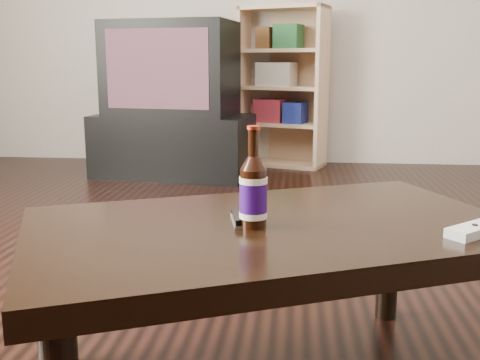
# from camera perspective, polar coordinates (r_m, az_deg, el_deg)

# --- Properties ---
(floor) EXTENTS (5.00, 6.00, 0.01)m
(floor) POSITION_cam_1_polar(r_m,az_deg,el_deg) (1.73, -5.13, -15.51)
(floor) COLOR black
(floor) RESTS_ON ground
(tv_stand) EXTENTS (1.14, 0.69, 0.43)m
(tv_stand) POSITION_cam_1_polar(r_m,az_deg,el_deg) (3.99, -6.78, 3.49)
(tv_stand) COLOR black
(tv_stand) RESTS_ON floor
(tv) EXTENTS (0.91, 0.65, 0.63)m
(tv) POSITION_cam_1_polar(r_m,az_deg,el_deg) (3.95, -6.98, 11.16)
(tv) COLOR black
(tv) RESTS_ON tv_stand
(bookshelf) EXTENTS (0.71, 0.48, 1.20)m
(bookshelf) POSITION_cam_1_polar(r_m,az_deg,el_deg) (4.37, 4.39, 9.65)
(bookshelf) COLOR tan
(bookshelf) RESTS_ON floor
(coffee_table) EXTENTS (1.29, 1.04, 0.42)m
(coffee_table) POSITION_cam_1_polar(r_m,az_deg,el_deg) (1.34, 3.24, -6.66)
(coffee_table) COLOR black
(coffee_table) RESTS_ON floor
(beer_bottle) EXTENTS (0.07, 0.07, 0.23)m
(beer_bottle) POSITION_cam_1_polar(r_m,az_deg,el_deg) (1.26, 1.35, -1.27)
(beer_bottle) COLOR black
(beer_bottle) RESTS_ON coffee_table
(phone) EXTENTS (0.08, 0.12, 0.02)m
(phone) POSITION_cam_1_polar(r_m,az_deg,el_deg) (1.32, 0.52, -3.92)
(phone) COLOR silver
(phone) RESTS_ON coffee_table
(remote) EXTENTS (0.18, 0.16, 0.02)m
(remote) POSITION_cam_1_polar(r_m,az_deg,el_deg) (1.35, 23.20, -4.54)
(remote) COLOR silver
(remote) RESTS_ON coffee_table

